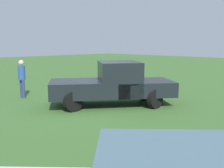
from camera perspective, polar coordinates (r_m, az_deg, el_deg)
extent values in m
plane|color=#3D662D|center=(10.89, -3.94, -4.85)|extent=(80.00, 80.00, 0.00)
cylinder|color=black|center=(10.06, -8.44, -3.70)|extent=(0.81, 0.22, 0.81)
cylinder|color=black|center=(11.62, -8.51, -2.01)|extent=(0.81, 0.22, 0.81)
cylinder|color=black|center=(10.58, 9.36, -3.10)|extent=(0.81, 0.22, 0.81)
cylinder|color=black|center=(12.07, 7.01, -1.57)|extent=(0.81, 0.22, 0.81)
cube|color=black|center=(10.78, -7.98, -1.01)|extent=(2.75, 2.72, 0.64)
cube|color=black|center=(10.90, 1.57, 1.20)|extent=(2.42, 2.48, 1.40)
cube|color=slate|center=(10.85, 1.58, 3.51)|extent=(2.14, 2.22, 0.48)
cube|color=black|center=(11.18, 6.66, -0.73)|extent=(3.07, 2.96, 0.60)
cube|color=silver|center=(10.86, -12.97, -2.48)|extent=(1.18, 1.53, 0.16)
cylinder|color=navy|center=(13.06, -18.69, -1.05)|extent=(0.14, 0.14, 0.87)
cylinder|color=navy|center=(13.24, -19.06, -0.94)|extent=(0.14, 0.14, 0.87)
cylinder|color=#284C93|center=(13.05, -19.04, 2.30)|extent=(0.33, 0.33, 0.65)
sphere|color=beige|center=(13.00, -19.15, 4.42)|extent=(0.24, 0.24, 0.24)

